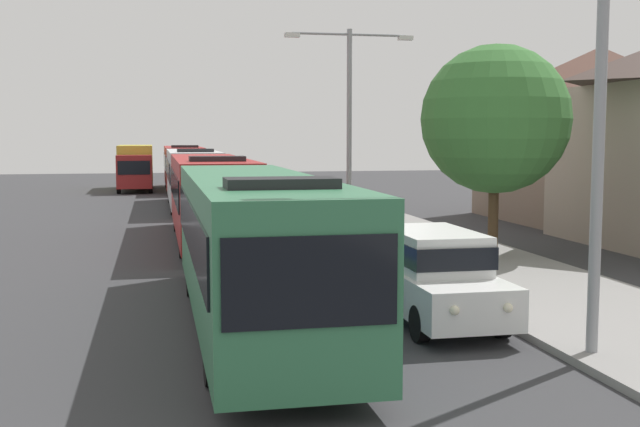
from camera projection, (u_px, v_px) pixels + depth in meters
name	position (u px, v px, depth m)	size (l,w,h in m)	color
bus_lead	(254.00, 244.00, 15.94)	(2.58, 11.96, 3.21)	#33724C
bus_second_in_line	(210.00, 195.00, 28.65)	(2.58, 12.15, 3.21)	maroon
bus_middle	(192.00, 176.00, 42.11)	(2.58, 12.18, 3.21)	silver
bus_fourth_in_line	(183.00, 166.00, 55.63)	(2.58, 11.79, 3.21)	maroon
white_suv	(433.00, 272.00, 16.43)	(1.86, 4.97, 1.90)	white
box_truck_oncoming	(135.00, 166.00, 55.59)	(2.35, 8.14, 3.15)	maroon
streetlamp_near	(602.00, 45.00, 13.13)	(5.61, 0.28, 8.59)	gray
streetlamp_mid	(349.00, 109.00, 30.23)	(4.99, 0.28, 7.73)	gray
roadside_tree	(495.00, 119.00, 24.41)	(4.61, 4.61, 6.52)	#4C3823
house_distant_gabled	(598.00, 133.00, 35.00)	(7.97, 10.47, 7.74)	#7A6656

